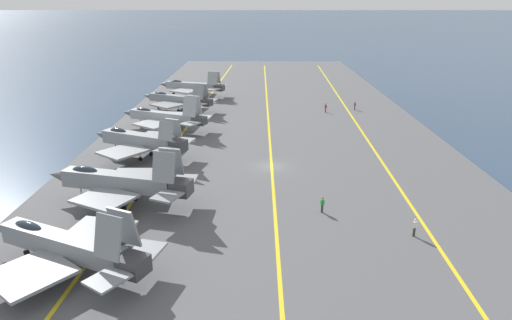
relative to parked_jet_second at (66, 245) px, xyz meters
name	(u,v)px	position (x,y,z in m)	size (l,w,h in m)	color
ground_plane	(272,169)	(25.17, -17.58, -2.68)	(2000.00, 2000.00, 0.00)	#2D425B
carrier_deck	(272,168)	(25.17, -17.58, -2.48)	(224.03, 55.98, 0.40)	#565659
deck_stripe_foul_line	(385,167)	(25.17, -32.97, -2.28)	(201.63, 0.36, 0.01)	yellow
deck_stripe_centerline	(272,166)	(25.17, -17.58, -2.28)	(201.63, 0.36, 0.01)	yellow
deck_stripe_edge_line	(159,166)	(25.17, -2.19, -2.28)	(201.63, 0.36, 0.01)	yellow
parked_jet_second	(66,245)	(0.00, 0.00, 0.00)	(13.33, 16.68, 6.49)	gray
parked_jet_third	(120,181)	(12.77, -0.80, 0.51)	(12.00, 17.08, 6.85)	gray
parked_jet_fourth	(140,140)	(28.73, 1.03, 0.30)	(13.63, 15.48, 6.11)	gray
parked_jet_fifth	(165,117)	(43.15, 0.35, 0.15)	(12.05, 16.62, 6.43)	#9EA3A8
parked_jet_sixth	(178,99)	(57.67, 0.57, 0.12)	(12.38, 16.38, 5.94)	gray
parked_jet_seventh	(192,86)	(72.53, -0.30, 0.13)	(12.44, 16.57, 6.00)	#93999E
crew_white_vest	(415,227)	(5.94, -30.69, -1.27)	(0.43, 0.46, 1.85)	#383328
crew_purple_vest	(355,105)	(58.92, -35.45, -1.31)	(0.29, 0.40, 1.77)	#4C473D
crew_red_vest	(326,107)	(56.76, -29.18, -1.29)	(0.46, 0.42, 1.82)	#4C473D
crew_green_vest	(322,204)	(11.06, -22.58, -1.31)	(0.32, 0.42, 1.77)	#383328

